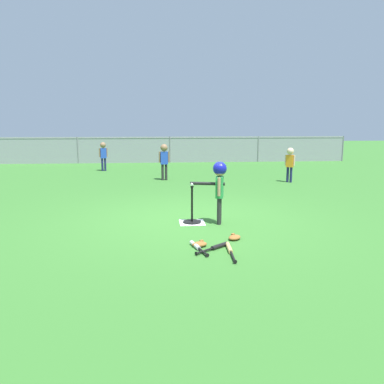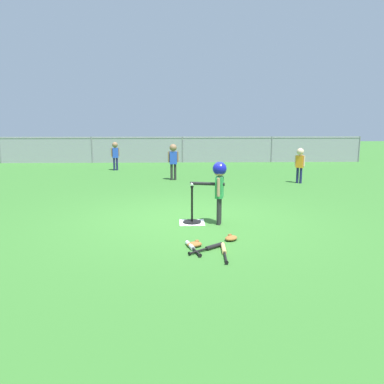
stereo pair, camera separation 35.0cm
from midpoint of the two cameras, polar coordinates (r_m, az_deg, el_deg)
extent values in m
plane|color=#336B28|center=(6.95, 1.01, -4.11)|extent=(60.00, 60.00, 0.00)
cube|color=white|center=(6.71, 1.50, -4.60)|extent=(0.44, 0.44, 0.01)
cylinder|color=black|center=(6.71, 1.50, -4.53)|extent=(0.32, 0.32, 0.03)
cylinder|color=black|center=(6.64, 1.51, -1.81)|extent=(0.04, 0.04, 0.63)
cylinder|color=black|center=(6.58, 1.52, 0.78)|extent=(0.06, 0.06, 0.02)
sphere|color=white|center=(6.57, 1.53, 1.18)|extent=(0.07, 0.07, 0.07)
cylinder|color=#262626|center=(6.54, 5.57, -2.97)|extent=(0.07, 0.07, 0.47)
cylinder|color=#262626|center=(6.64, 5.67, -2.77)|extent=(0.07, 0.07, 0.47)
cube|color=green|center=(6.51, 5.68, 0.68)|extent=(0.17, 0.23, 0.36)
cylinder|color=tan|center=(6.38, 5.56, 0.72)|extent=(0.05, 0.05, 0.31)
cylinder|color=tan|center=(6.63, 5.81, 1.08)|extent=(0.05, 0.05, 0.31)
sphere|color=tan|center=(6.47, 5.73, 3.26)|extent=(0.21, 0.21, 0.21)
sphere|color=#141999|center=(6.47, 5.73, 3.49)|extent=(0.24, 0.24, 0.24)
cylinder|color=black|center=(6.53, 3.86, 1.24)|extent=(0.60, 0.20, 0.06)
cylinder|color=#191E4C|center=(14.38, -10.53, 4.16)|extent=(0.07, 0.07, 0.47)
cylinder|color=#191E4C|center=(14.36, -10.94, 4.14)|extent=(0.07, 0.07, 0.47)
cube|color=#2347B7|center=(14.33, -10.79, 5.80)|extent=(0.24, 0.18, 0.36)
cylinder|color=#8C6647|center=(14.35, -10.28, 5.93)|extent=(0.05, 0.05, 0.31)
cylinder|color=#8C6647|center=(14.31, -11.31, 5.88)|extent=(0.05, 0.05, 0.31)
sphere|color=#8C6647|center=(14.31, -10.83, 6.99)|extent=(0.21, 0.21, 0.21)
cylinder|color=#262626|center=(11.72, -1.70, 3.02)|extent=(0.08, 0.08, 0.49)
cylinder|color=#262626|center=(11.71, -2.23, 3.02)|extent=(0.08, 0.08, 0.49)
cube|color=#2347B7|center=(11.67, -1.98, 5.16)|extent=(0.23, 0.15, 0.38)
cylinder|color=#8C6647|center=(11.67, -1.31, 5.30)|extent=(0.05, 0.05, 0.33)
cylinder|color=#8C6647|center=(11.65, -2.66, 5.28)|extent=(0.05, 0.05, 0.33)
sphere|color=#8C6647|center=(11.64, -1.99, 6.69)|extent=(0.22, 0.22, 0.22)
cylinder|color=#191E4C|center=(11.54, 16.88, 2.38)|extent=(0.07, 0.07, 0.46)
cylinder|color=#191E4C|center=(11.57, 16.41, 2.43)|extent=(0.07, 0.07, 0.46)
cube|color=orange|center=(11.51, 16.75, 4.40)|extent=(0.24, 0.22, 0.35)
cylinder|color=beige|center=(11.47, 17.36, 4.48)|extent=(0.05, 0.05, 0.30)
cylinder|color=beige|center=(11.55, 16.16, 4.58)|extent=(0.05, 0.05, 0.30)
sphere|color=beige|center=(11.49, 16.82, 5.83)|extent=(0.20, 0.20, 0.20)
cylinder|color=silver|center=(5.41, 1.57, -8.03)|extent=(0.14, 0.30, 0.06)
cylinder|color=black|center=(5.15, 2.66, -8.99)|extent=(0.11, 0.29, 0.03)
cylinder|color=black|center=(5.02, 3.25, -9.51)|extent=(0.05, 0.03, 0.05)
cylinder|color=#DBB266|center=(5.31, 6.67, -8.43)|extent=(0.08, 0.36, 0.06)
cylinder|color=black|center=(4.98, 7.10, -9.75)|extent=(0.05, 0.36, 0.03)
cylinder|color=black|center=(4.81, 7.34, -10.48)|extent=(0.05, 0.02, 0.05)
cylinder|color=black|center=(5.38, 5.25, -8.15)|extent=(0.28, 0.24, 0.06)
cylinder|color=black|center=(5.18, 2.87, -8.87)|extent=(0.26, 0.21, 0.03)
cylinder|color=black|center=(5.08, 1.61, -9.25)|extent=(0.04, 0.05, 0.05)
ellipsoid|color=brown|center=(5.76, 7.65, -6.90)|extent=(0.27, 0.27, 0.07)
cube|color=brown|center=(5.85, 7.44, -6.62)|extent=(0.06, 0.06, 0.06)
ellipsoid|color=brown|center=(5.43, 2.24, -7.88)|extent=(0.26, 0.22, 0.07)
cube|color=brown|center=(5.52, 2.57, -7.59)|extent=(0.06, 0.05, 0.06)
cylinder|color=slate|center=(18.60, -26.45, 5.67)|extent=(0.06, 0.06, 1.15)
cylinder|color=slate|center=(17.34, -14.25, 6.17)|extent=(0.06, 0.06, 1.15)
cylinder|color=slate|center=(16.96, -0.84, 6.39)|extent=(0.06, 0.06, 1.15)
cylinder|color=slate|center=(17.51, 12.45, 6.28)|extent=(0.06, 0.06, 1.15)
cylinder|color=slate|center=(18.91, 24.33, 5.89)|extent=(0.06, 0.06, 1.15)
cube|color=gray|center=(16.93, -0.84, 8.14)|extent=(16.00, 0.03, 0.03)
cube|color=gray|center=(16.96, -0.84, 6.39)|extent=(16.00, 0.01, 1.15)
camera|label=1|loc=(0.17, -88.48, 0.28)|focal=35.47mm
camera|label=2|loc=(0.17, 91.52, -0.28)|focal=35.47mm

